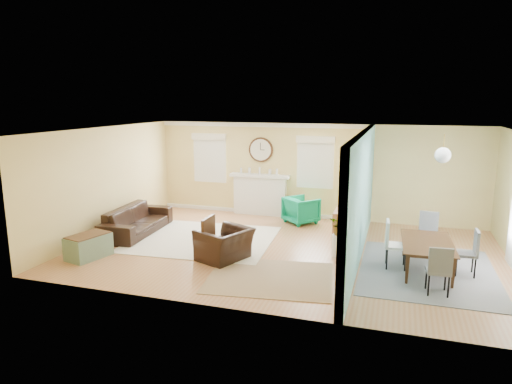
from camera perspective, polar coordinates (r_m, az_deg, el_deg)
floor at (r=10.04m, az=3.87°, el=-7.33°), size 9.00×9.00×0.00m
wall_back at (r=12.59m, az=7.20°, el=2.57°), size 9.00×0.02×2.60m
wall_front at (r=6.90m, az=-1.93°, el=-4.82°), size 9.00×0.02×2.60m
wall_left at (r=11.58m, az=-18.21°, el=1.30°), size 0.02×6.00×2.60m
ceiling at (r=9.52m, az=4.09°, el=7.64°), size 9.00×6.00×0.02m
partition at (r=9.73m, az=13.06°, el=0.07°), size 0.17×6.00×2.60m
fireplace at (r=12.95m, az=0.49°, el=-0.25°), size 1.70×0.30×1.17m
wall_clock at (r=12.83m, az=0.61°, el=5.31°), size 0.70×0.07×0.70m
window_left at (r=13.37m, az=-5.80°, el=4.68°), size 1.05×0.13×1.42m
window_right at (r=12.48m, az=7.43°, el=4.15°), size 1.05×0.13×1.42m
pendant at (r=9.33m, az=22.32°, el=4.27°), size 0.30×0.30×0.55m
rug_cream at (r=10.85m, az=-6.68°, el=-5.88°), size 3.43×3.03×0.02m
rug_jute at (r=8.57m, az=1.77°, el=-10.64°), size 2.49×2.14×0.01m
rug_grey at (r=9.46m, az=20.61°, el=-9.23°), size 2.48×3.10×0.01m
sofa at (r=11.58m, az=-14.66°, el=-3.42°), size 1.02×2.30×0.66m
eames_chair at (r=9.40m, az=-3.96°, el=-6.56°), size 1.19×1.26×0.65m
green_chair at (r=12.16m, az=5.67°, el=-2.26°), size 1.08×1.08×0.71m
trunk at (r=10.13m, az=-20.20°, el=-6.37°), size 0.72×0.96×0.50m
credenza at (r=10.83m, az=11.30°, el=-3.91°), size 0.50×1.46×0.80m
tv at (r=10.66m, az=11.36°, el=-0.14°), size 0.21×1.14×0.65m
garden_stool at (r=9.74m, az=10.39°, el=-6.63°), size 0.32×0.32×0.47m
potted_plant at (r=9.61m, az=10.49°, el=-4.00°), size 0.47×0.43×0.45m
dining_table at (r=9.36m, az=20.73°, el=-7.59°), size 0.98×1.69×0.58m
dining_chair_n at (r=10.38m, az=20.67°, el=-4.45°), size 0.43×0.43×0.88m
dining_chair_s at (r=8.32m, az=21.85°, el=-8.52°), size 0.41×0.41×0.86m
dining_chair_w at (r=9.28m, az=17.17°, el=-5.83°), size 0.44×0.44×0.94m
dining_chair_e at (r=9.38m, az=24.77°, el=-6.45°), size 0.39×0.39×0.88m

